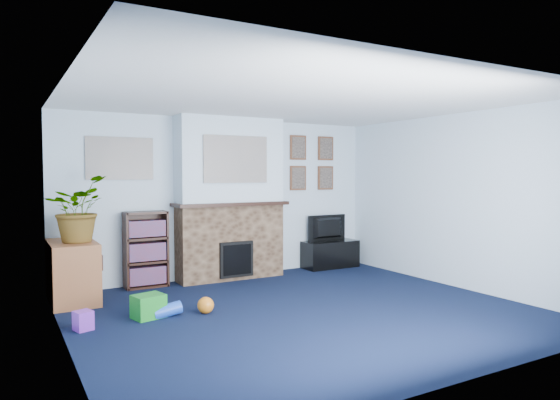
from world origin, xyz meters
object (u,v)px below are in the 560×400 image
television (330,228)px  sideboard (73,273)px  bookshelf (146,251)px  tv_stand (330,254)px

television → sideboard: size_ratio=0.78×
television → sideboard: bearing=2.4°
television → bookshelf: (-3.06, 0.06, -0.16)m
tv_stand → television: bearing=90.0°
bookshelf → sideboard: 1.06m
tv_stand → bookshelf: bearing=178.6°
tv_stand → sideboard: (-4.05, -0.28, 0.12)m
television → tv_stand: bearing=88.2°
tv_stand → sideboard: sideboard is taller
tv_stand → television: 0.44m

